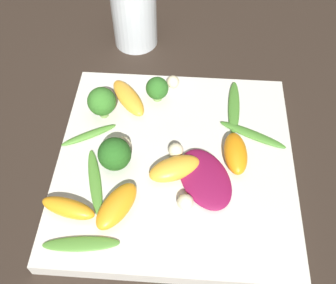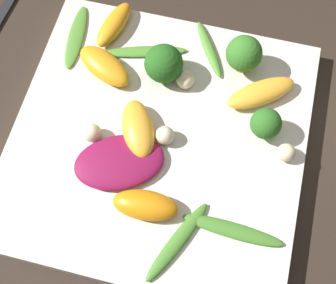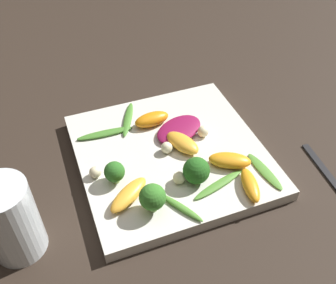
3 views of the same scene
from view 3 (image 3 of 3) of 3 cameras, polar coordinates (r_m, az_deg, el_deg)
The scene contains 21 objects.
ground_plane at distance 0.65m, azimuth 0.38°, elevation -2.55°, with size 2.40×2.40×0.00m, color #2D231C.
plate at distance 0.65m, azimuth 0.39°, elevation -1.92°, with size 0.29×0.29×0.02m.
drinking_glass at distance 0.54m, azimuth -21.94°, elevation -10.47°, with size 0.07×0.07×0.12m.
radicchio_leaf_0 at distance 0.67m, azimuth 1.62°, elevation 1.86°, with size 0.09×0.10×0.01m.
orange_segment_0 at distance 0.68m, azimuth -2.38°, elevation 3.32°, with size 0.03×0.06×0.02m.
orange_segment_1 at distance 0.57m, azimuth -5.72°, elevation -7.62°, with size 0.07×0.08×0.02m.
orange_segment_2 at distance 0.59m, azimuth 11.86°, elevation -6.14°, with size 0.07×0.04×0.02m.
orange_segment_3 at distance 0.64m, azimuth 2.15°, elevation -0.19°, with size 0.07×0.06×0.02m.
orange_segment_4 at distance 0.62m, azimuth 8.95°, elevation -2.66°, with size 0.06×0.07×0.02m.
broccoli_floret_0 at distance 0.54m, azimuth -2.26°, elevation -8.04°, with size 0.04×0.04×0.05m.
broccoli_floret_1 at distance 0.58m, azimuth 4.13°, elevation -4.17°, with size 0.04×0.04×0.04m.
broccoli_floret_2 at distance 0.59m, azimuth -7.77°, elevation -4.35°, with size 0.03×0.03×0.04m.
arugula_sprig_0 at distance 0.56m, azimuth 1.96°, elevation -9.49°, with size 0.07×0.05×0.01m.
arugula_sprig_1 at distance 0.67m, azimuth -9.14°, elevation 1.25°, with size 0.02×0.10×0.01m.
arugula_sprig_2 at distance 0.70m, azimuth -5.84°, elevation 3.36°, with size 0.09×0.05×0.01m.
arugula_sprig_3 at distance 0.59m, azimuth 7.41°, elevation -6.10°, with size 0.04×0.09×0.01m.
arugula_sprig_4 at distance 0.62m, azimuth 13.86°, elevation -4.14°, with size 0.09×0.03×0.00m.
macadamia_nut_0 at distance 0.63m, azimuth -0.21°, elevation -0.78°, with size 0.02×0.02×0.02m.
macadamia_nut_1 at distance 0.59m, azimuth 1.62°, elevation -5.22°, with size 0.02×0.02×0.02m.
macadamia_nut_2 at distance 0.66m, azimuth 5.11°, elevation 1.55°, with size 0.02×0.02×0.02m.
macadamia_nut_3 at distance 0.60m, azimuth -10.51°, elevation -4.33°, with size 0.02×0.02×0.02m.
Camera 3 is at (0.42, -0.16, 0.47)m, focal length 42.00 mm.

